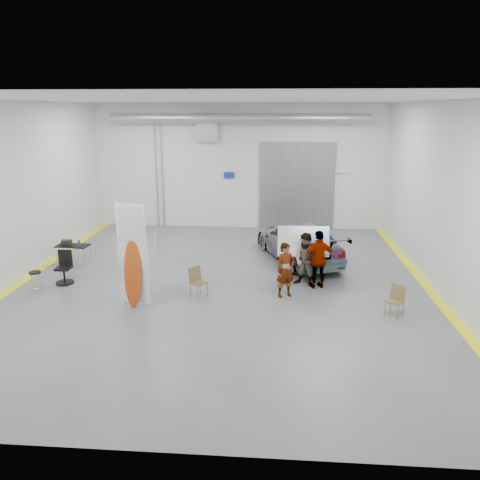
# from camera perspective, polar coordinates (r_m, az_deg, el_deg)

# --- Properties ---
(ground) EXTENTS (16.00, 16.00, 0.00)m
(ground) POSITION_cam_1_polar(r_m,az_deg,el_deg) (15.84, -2.30, -5.49)
(ground) COLOR #595B60
(ground) RESTS_ON ground
(room_shell) EXTENTS (14.02, 16.18, 6.01)m
(room_shell) POSITION_cam_1_polar(r_m,az_deg,el_deg) (17.03, -0.77, 10.17)
(room_shell) COLOR silver
(room_shell) RESTS_ON ground
(sedan_car) EXTENTS (3.72, 5.50, 1.48)m
(sedan_car) POSITION_cam_1_polar(r_m,az_deg,el_deg) (18.37, 7.17, -0.15)
(sedan_car) COLOR white
(sedan_car) RESTS_ON ground
(person_a) EXTENTS (0.76, 0.66, 1.76)m
(person_a) POSITION_cam_1_polar(r_m,az_deg,el_deg) (14.67, 5.58, -3.66)
(person_a) COLOR brown
(person_a) RESTS_ON ground
(person_b) EXTENTS (1.10, 1.01, 1.82)m
(person_b) POSITION_cam_1_polar(r_m,az_deg,el_deg) (15.61, 8.10, -2.42)
(person_b) COLOR #44657C
(person_b) RESTS_ON ground
(person_c) EXTENTS (1.22, 0.80, 1.95)m
(person_c) POSITION_cam_1_polar(r_m,az_deg,el_deg) (15.51, 9.60, -2.35)
(person_c) COLOR #9E6B34
(person_c) RESTS_ON ground
(surfboard_display) EXTENTS (0.94, 0.36, 3.34)m
(surfboard_display) POSITION_cam_1_polar(r_m,az_deg,el_deg) (14.05, -12.77, -2.85)
(surfboard_display) COLOR white
(surfboard_display) RESTS_ON ground
(folding_chair_near) EXTENTS (0.62, 0.70, 0.94)m
(folding_chair_near) POSITION_cam_1_polar(r_m,az_deg,el_deg) (14.86, -5.04, -5.80)
(folding_chair_near) COLOR brown
(folding_chair_near) RESTS_ON ground
(folding_chair_far) EXTENTS (0.59, 0.65, 0.91)m
(folding_chair_far) POSITION_cam_1_polar(r_m,az_deg,el_deg) (14.14, 18.26, -7.78)
(folding_chair_far) COLOR brown
(folding_chair_far) RESTS_ON ground
(shop_stool) EXTENTS (0.38, 0.38, 0.75)m
(shop_stool) POSITION_cam_1_polar(r_m,az_deg,el_deg) (16.34, -23.60, -4.80)
(shop_stool) COLOR black
(shop_stool) RESTS_ON ground
(work_table) EXTENTS (1.25, 0.70, 0.99)m
(work_table) POSITION_cam_1_polar(r_m,az_deg,el_deg) (18.76, -19.89, -0.59)
(work_table) COLOR #999DA2
(work_table) RESTS_ON ground
(office_chair) EXTENTS (0.59, 0.59, 1.11)m
(office_chair) POSITION_cam_1_polar(r_m,az_deg,el_deg) (16.93, -20.60, -3.35)
(office_chair) COLOR black
(office_chair) RESTS_ON ground
(trunk_lid) EXTENTS (1.72, 1.05, 0.04)m
(trunk_lid) POSITION_cam_1_polar(r_m,az_deg,el_deg) (15.96, 7.63, 0.21)
(trunk_lid) COLOR silver
(trunk_lid) RESTS_ON sedan_car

